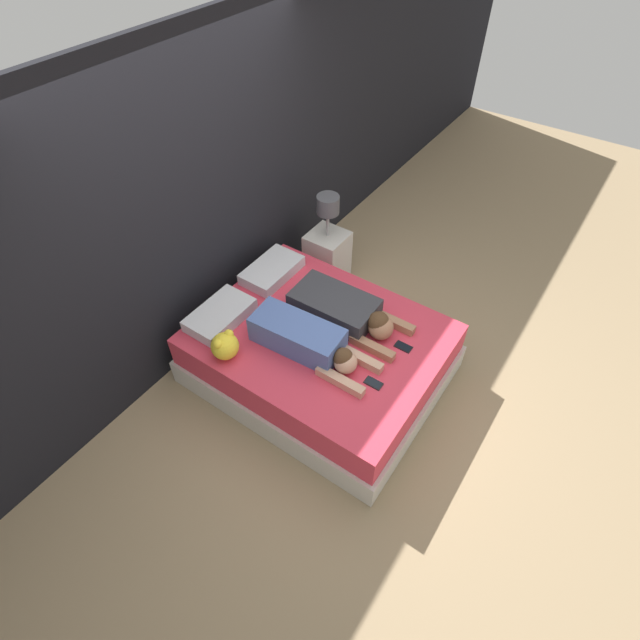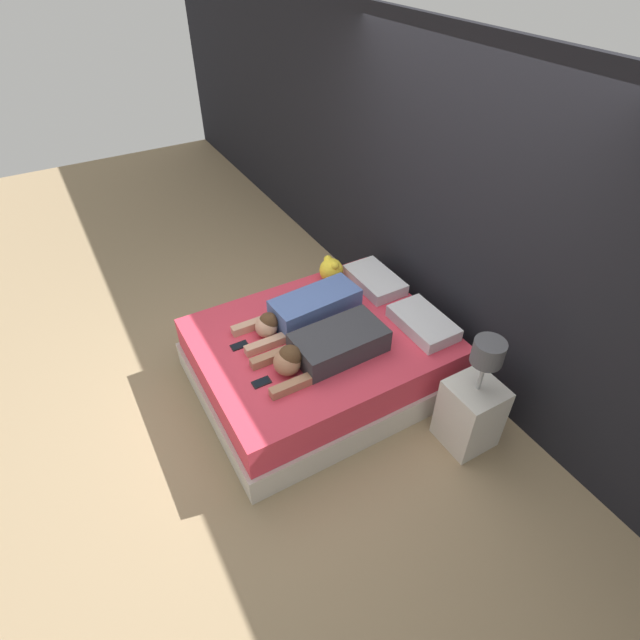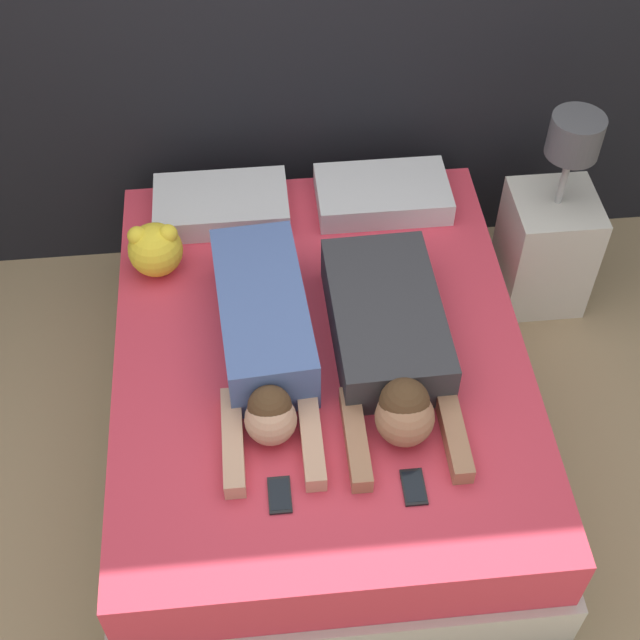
{
  "view_description": "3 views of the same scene",
  "coord_description": "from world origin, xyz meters",
  "px_view_note": "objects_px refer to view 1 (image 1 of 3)",
  "views": [
    {
      "loc": [
        -2.24,
        -1.54,
        3.5
      ],
      "look_at": [
        0.0,
        0.0,
        0.67
      ],
      "focal_mm": 28.0,
      "sensor_mm": 36.0,
      "label": 1
    },
    {
      "loc": [
        2.59,
        -1.48,
        3.16
      ],
      "look_at": [
        0.0,
        0.0,
        0.67
      ],
      "focal_mm": 28.0,
      "sensor_mm": 36.0,
      "label": 2
    },
    {
      "loc": [
        -0.21,
        -2.08,
        3.1
      ],
      "look_at": [
        0.0,
        0.0,
        0.67
      ],
      "focal_mm": 50.0,
      "sensor_mm": 36.0,
      "label": 3
    }
  ],
  "objects_px": {
    "bed": "(320,354)",
    "cell_phone_left": "(374,383)",
    "pillow_head_left": "(220,315)",
    "person_right": "(345,311)",
    "plush_toy": "(225,345)",
    "person_left": "(307,340)",
    "cell_phone_right": "(403,347)",
    "pillow_head_right": "(272,270)",
    "nightstand": "(327,253)"
  },
  "relations": [
    {
      "from": "pillow_head_right",
      "to": "plush_toy",
      "type": "height_order",
      "value": "plush_toy"
    },
    {
      "from": "cell_phone_left",
      "to": "person_right",
      "type": "bearing_deg",
      "value": 50.51
    },
    {
      "from": "person_right",
      "to": "plush_toy",
      "type": "relative_size",
      "value": 4.46
    },
    {
      "from": "person_left",
      "to": "nightstand",
      "type": "xyz_separation_m",
      "value": [
        1.28,
        0.67,
        -0.29
      ]
    },
    {
      "from": "pillow_head_left",
      "to": "cell_phone_left",
      "type": "xyz_separation_m",
      "value": [
        0.15,
        -1.37,
        -0.05
      ]
    },
    {
      "from": "person_right",
      "to": "cell_phone_right",
      "type": "bearing_deg",
      "value": -89.73
    },
    {
      "from": "pillow_head_left",
      "to": "plush_toy",
      "type": "bearing_deg",
      "value": -131.06
    },
    {
      "from": "bed",
      "to": "pillow_head_left",
      "type": "height_order",
      "value": "pillow_head_left"
    },
    {
      "from": "nightstand",
      "to": "cell_phone_right",
      "type": "bearing_deg",
      "value": -123.01
    },
    {
      "from": "cell_phone_left",
      "to": "plush_toy",
      "type": "bearing_deg",
      "value": 110.93
    },
    {
      "from": "pillow_head_right",
      "to": "cell_phone_right",
      "type": "xyz_separation_m",
      "value": [
        -0.1,
        -1.39,
        -0.05
      ]
    },
    {
      "from": "pillow_head_left",
      "to": "bed",
      "type": "bearing_deg",
      "value": -65.78
    },
    {
      "from": "pillow_head_right",
      "to": "person_right",
      "type": "distance_m",
      "value": 0.85
    },
    {
      "from": "cell_phone_left",
      "to": "pillow_head_right",
      "type": "bearing_deg",
      "value": 68.72
    },
    {
      "from": "pillow_head_right",
      "to": "person_right",
      "type": "relative_size",
      "value": 0.55
    },
    {
      "from": "person_right",
      "to": "cell_phone_left",
      "type": "xyz_separation_m",
      "value": [
        -0.44,
        -0.53,
        -0.09
      ]
    },
    {
      "from": "person_left",
      "to": "cell_phone_right",
      "type": "xyz_separation_m",
      "value": [
        0.45,
        -0.61,
        -0.1
      ]
    },
    {
      "from": "person_right",
      "to": "cell_phone_left",
      "type": "bearing_deg",
      "value": -129.49
    },
    {
      "from": "pillow_head_left",
      "to": "person_right",
      "type": "height_order",
      "value": "person_right"
    },
    {
      "from": "person_right",
      "to": "plush_toy",
      "type": "bearing_deg",
      "value": 147.31
    },
    {
      "from": "person_right",
      "to": "cell_phone_left",
      "type": "height_order",
      "value": "person_right"
    },
    {
      "from": "bed",
      "to": "plush_toy",
      "type": "height_order",
      "value": "plush_toy"
    },
    {
      "from": "cell_phone_left",
      "to": "nightstand",
      "type": "relative_size",
      "value": 0.14
    },
    {
      "from": "bed",
      "to": "pillow_head_right",
      "type": "height_order",
      "value": "pillow_head_right"
    },
    {
      "from": "cell_phone_left",
      "to": "plush_toy",
      "type": "relative_size",
      "value": 0.6
    },
    {
      "from": "pillow_head_left",
      "to": "person_left",
      "type": "bearing_deg",
      "value": -79.86
    },
    {
      "from": "bed",
      "to": "person_left",
      "type": "distance_m",
      "value": 0.43
    },
    {
      "from": "pillow_head_left",
      "to": "cell_phone_left",
      "type": "height_order",
      "value": "pillow_head_left"
    },
    {
      "from": "pillow_head_left",
      "to": "pillow_head_right",
      "type": "height_order",
      "value": "same"
    },
    {
      "from": "cell_phone_right",
      "to": "bed",
      "type": "bearing_deg",
      "value": 111.53
    },
    {
      "from": "cell_phone_left",
      "to": "cell_phone_right",
      "type": "height_order",
      "value": "same"
    },
    {
      "from": "person_left",
      "to": "plush_toy",
      "type": "distance_m",
      "value": 0.62
    },
    {
      "from": "cell_phone_left",
      "to": "plush_toy",
      "type": "height_order",
      "value": "plush_toy"
    },
    {
      "from": "pillow_head_right",
      "to": "person_left",
      "type": "distance_m",
      "value": 0.95
    },
    {
      "from": "nightstand",
      "to": "pillow_head_right",
      "type": "bearing_deg",
      "value": 171.8
    },
    {
      "from": "cell_phone_right",
      "to": "nightstand",
      "type": "height_order",
      "value": "nightstand"
    },
    {
      "from": "pillow_head_right",
      "to": "person_right",
      "type": "xyz_separation_m",
      "value": [
        -0.1,
        -0.84,
        0.04
      ]
    },
    {
      "from": "bed",
      "to": "cell_phone_left",
      "type": "distance_m",
      "value": 0.7
    },
    {
      "from": "person_right",
      "to": "pillow_head_right",
      "type": "bearing_deg",
      "value": 83.36
    },
    {
      "from": "plush_toy",
      "to": "nightstand",
      "type": "relative_size",
      "value": 0.23
    },
    {
      "from": "plush_toy",
      "to": "pillow_head_left",
      "type": "bearing_deg",
      "value": 48.94
    },
    {
      "from": "person_left",
      "to": "person_right",
      "type": "relative_size",
      "value": 1.05
    },
    {
      "from": "plush_toy",
      "to": "person_right",
      "type": "bearing_deg",
      "value": -32.69
    },
    {
      "from": "person_right",
      "to": "person_left",
      "type": "bearing_deg",
      "value": 171.79
    },
    {
      "from": "person_left",
      "to": "plush_toy",
      "type": "height_order",
      "value": "person_left"
    },
    {
      "from": "cell_phone_right",
      "to": "nightstand",
      "type": "distance_m",
      "value": 1.54
    },
    {
      "from": "pillow_head_right",
      "to": "person_left",
      "type": "relative_size",
      "value": 0.53
    },
    {
      "from": "person_right",
      "to": "cell_phone_right",
      "type": "distance_m",
      "value": 0.55
    },
    {
      "from": "pillow_head_right",
      "to": "plush_toy",
      "type": "relative_size",
      "value": 2.47
    },
    {
      "from": "person_right",
      "to": "bed",
      "type": "bearing_deg",
      "value": 161.41
    }
  ]
}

